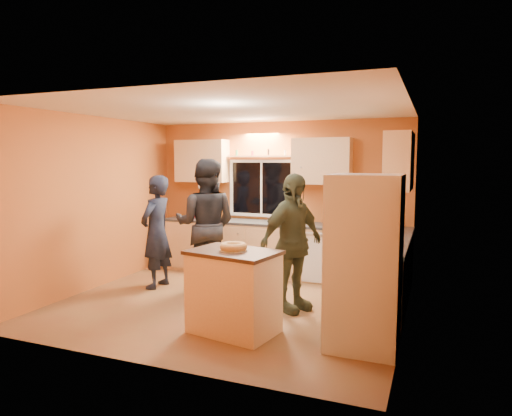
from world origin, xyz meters
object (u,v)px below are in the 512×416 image
at_px(person_left, 156,232).
at_px(person_right, 292,243).
at_px(refrigerator, 364,262).
at_px(island, 234,291).
at_px(person_center, 206,224).

bearing_deg(person_left, person_right, 83.08).
xyz_separation_m(refrigerator, person_left, (-3.27, 1.13, -0.04)).
height_order(refrigerator, island, refrigerator).
distance_m(person_left, person_right, 2.26).
height_order(island, person_left, person_left).
height_order(island, person_center, person_center).
bearing_deg(person_right, refrigerator, -102.13).
relative_size(refrigerator, person_left, 1.05).
relative_size(island, person_right, 0.60).
height_order(island, person_right, person_right).
distance_m(island, person_center, 1.91).
bearing_deg(person_left, island, 56.33).
bearing_deg(island, person_center, 138.12).
height_order(refrigerator, person_center, person_center).
xyz_separation_m(refrigerator, island, (-1.42, -0.13, -0.42)).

